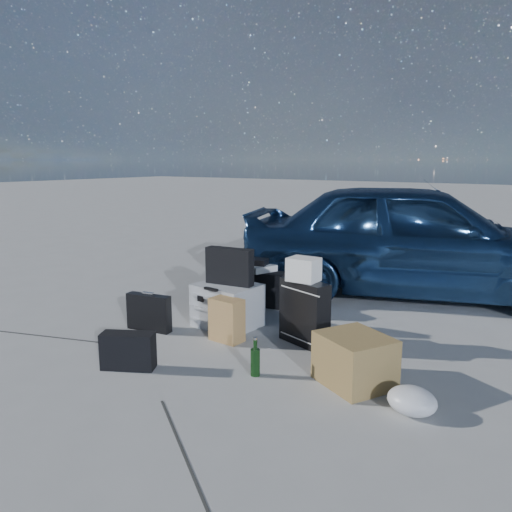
{
  "coord_description": "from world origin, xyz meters",
  "views": [
    {
      "loc": [
        2.29,
        -2.75,
        1.45
      ],
      "look_at": [
        -0.14,
        0.85,
        0.61
      ],
      "focal_mm": 35.0,
      "sensor_mm": 36.0,
      "label": 1
    }
  ],
  "objects": [
    {
      "name": "suitcase_left",
      "position": [
        -0.62,
        1.0,
        0.3
      ],
      "size": [
        0.48,
        0.34,
        0.59
      ],
      "primitive_type": "cube",
      "rotation": [
        0.0,
        0.0,
        -0.43
      ],
      "color": "black",
      "rests_on": "ground"
    },
    {
      "name": "duffel_bag",
      "position": [
        -0.48,
        1.36,
        0.17
      ],
      "size": [
        0.73,
        0.41,
        0.35
      ],
      "primitive_type": "cube",
      "rotation": [
        0.0,
        0.0,
        0.17
      ],
      "color": "black",
      "rests_on": "ground"
    },
    {
      "name": "plastic_bag",
      "position": [
        1.55,
        -0.04,
        0.08
      ],
      "size": [
        0.33,
        0.29,
        0.16
      ],
      "primitive_type": "ellipsoid",
      "rotation": [
        0.0,
        0.0,
        -0.17
      ],
      "color": "silver",
      "rests_on": "ground"
    },
    {
      "name": "kraft_bag",
      "position": [
        -0.06,
        0.31,
        0.18
      ],
      "size": [
        0.27,
        0.17,
        0.35
      ],
      "primitive_type": "cube",
      "rotation": [
        0.0,
        0.0,
        -0.06
      ],
      "color": "#AC7A4B",
      "rests_on": "ground"
    },
    {
      "name": "ground",
      "position": [
        0.0,
        0.0,
        0.0
      ],
      "size": [
        60.0,
        60.0,
        0.0
      ],
      "primitive_type": "plane",
      "color": "#A0A09C",
      "rests_on": "ground"
    },
    {
      "name": "suitcase_right",
      "position": [
        0.49,
        0.6,
        0.26
      ],
      "size": [
        0.46,
        0.28,
        0.52
      ],
      "primitive_type": "cube",
      "rotation": [
        0.0,
        0.0,
        -0.32
      ],
      "color": "black",
      "rests_on": "ground"
    },
    {
      "name": "messenger_bag",
      "position": [
        -0.3,
        -0.51,
        0.13
      ],
      "size": [
        0.39,
        0.3,
        0.26
      ],
      "primitive_type": "cube",
      "rotation": [
        0.0,
        0.0,
        0.5
      ],
      "color": "black",
      "rests_on": "ground"
    },
    {
      "name": "flat_box_white",
      "position": [
        -0.47,
        1.35,
        0.38
      ],
      "size": [
        0.43,
        0.38,
        0.06
      ],
      "primitive_type": "cube",
      "rotation": [
        0.0,
        0.0,
        -0.34
      ],
      "color": "silver",
      "rests_on": "duffel_bag"
    },
    {
      "name": "white_carton",
      "position": [
        0.48,
        0.6,
        0.61
      ],
      "size": [
        0.23,
        0.19,
        0.18
      ],
      "primitive_type": "cube",
      "rotation": [
        0.0,
        0.0,
        0.01
      ],
      "color": "silver",
      "rests_on": "suitcase_right"
    },
    {
      "name": "car",
      "position": [
        0.78,
        2.54,
        0.62
      ],
      "size": [
        3.94,
        2.58,
        1.25
      ],
      "primitive_type": "imported",
      "rotation": [
        0.0,
        0.0,
        1.9
      ],
      "color": "navy",
      "rests_on": "ground"
    },
    {
      "name": "laptop_bag",
      "position": [
        -0.26,
        0.63,
        0.54
      ],
      "size": [
        0.44,
        0.16,
        0.32
      ],
      "primitive_type": "cube",
      "rotation": [
        0.0,
        0.0,
        0.13
      ],
      "color": "black",
      "rests_on": "pelican_case"
    },
    {
      "name": "green_bottle",
      "position": [
        0.51,
        -0.11,
        0.13
      ],
      "size": [
        0.09,
        0.09,
        0.26
      ],
      "primitive_type": "cylinder",
      "rotation": [
        0.0,
        0.0,
        0.43
      ],
      "color": "black",
      "rests_on": "ground"
    },
    {
      "name": "cardboard_box",
      "position": [
        1.12,
        0.14,
        0.17
      ],
      "size": [
        0.57,
        0.55,
        0.33
      ],
      "primitive_type": "cube",
      "rotation": [
        0.0,
        0.0,
        -0.49
      ],
      "color": "olive",
      "rests_on": "ground"
    },
    {
      "name": "pelican_case",
      "position": [
        -0.28,
        0.61,
        0.19
      ],
      "size": [
        0.55,
        0.46,
        0.38
      ],
      "primitive_type": "cube",
      "rotation": [
        0.0,
        0.0,
        -0.07
      ],
      "color": "#A3A5A9",
      "rests_on": "ground"
    },
    {
      "name": "briefcase",
      "position": [
        -0.77,
        0.14,
        0.16
      ],
      "size": [
        0.42,
        0.16,
        0.32
      ],
      "primitive_type": "cube",
      "rotation": [
        0.0,
        0.0,
        0.17
      ],
      "color": "black",
      "rests_on": "ground"
    },
    {
      "name": "flat_box_black",
      "position": [
        -0.48,
        1.33,
        0.44
      ],
      "size": [
        0.32,
        0.26,
        0.06
      ],
      "primitive_type": "cube",
      "rotation": [
        0.0,
        0.0,
        0.23
      ],
      "color": "black",
      "rests_on": "flat_box_white"
    }
  ]
}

